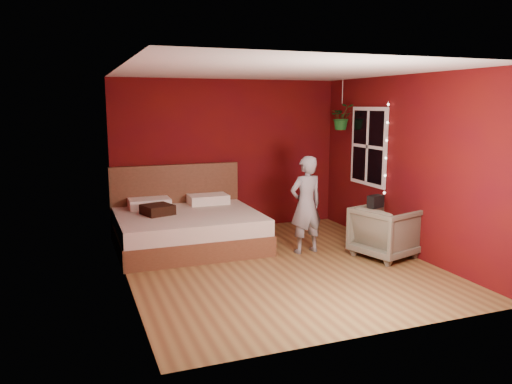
% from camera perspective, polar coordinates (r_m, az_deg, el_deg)
% --- Properties ---
extents(floor, '(4.50, 4.50, 0.00)m').
position_cam_1_polar(floor, '(6.92, 2.54, -8.36)').
color(floor, olive).
rests_on(floor, ground).
extents(room_walls, '(4.04, 4.54, 2.62)m').
position_cam_1_polar(room_walls, '(6.58, 2.65, 5.65)').
color(room_walls, '#580E09').
rests_on(room_walls, ground).
extents(window, '(0.05, 0.97, 1.27)m').
position_cam_1_polar(window, '(8.32, 12.72, 5.09)').
color(window, white).
rests_on(window, room_walls).
extents(fairy_lights, '(0.04, 0.04, 1.45)m').
position_cam_1_polar(fairy_lights, '(7.88, 14.66, 4.75)').
color(fairy_lights, silver).
rests_on(fairy_lights, room_walls).
extents(bed, '(2.16, 1.83, 1.19)m').
position_cam_1_polar(bed, '(7.82, -7.91, -3.92)').
color(bed, brown).
rests_on(bed, ground).
extents(person, '(0.56, 0.40, 1.44)m').
position_cam_1_polar(person, '(7.36, 5.73, -1.46)').
color(person, slate).
rests_on(person, ground).
extents(armchair, '(1.00, 0.99, 0.74)m').
position_cam_1_polar(armchair, '(7.42, 14.61, -4.44)').
color(armchair, '#666451').
rests_on(armchair, ground).
extents(handbag, '(0.27, 0.20, 0.17)m').
position_cam_1_polar(handbag, '(7.23, 13.50, -1.05)').
color(handbag, black).
rests_on(handbag, armchair).
extents(throw_pillow, '(0.52, 0.52, 0.15)m').
position_cam_1_polar(throw_pillow, '(7.66, -11.19, -1.99)').
color(throw_pillow, black).
rests_on(throw_pillow, bed).
extents(hanging_plant, '(0.47, 0.43, 0.86)m').
position_cam_1_polar(hanging_plant, '(8.74, 9.77, 8.44)').
color(hanging_plant, silver).
rests_on(hanging_plant, room_walls).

